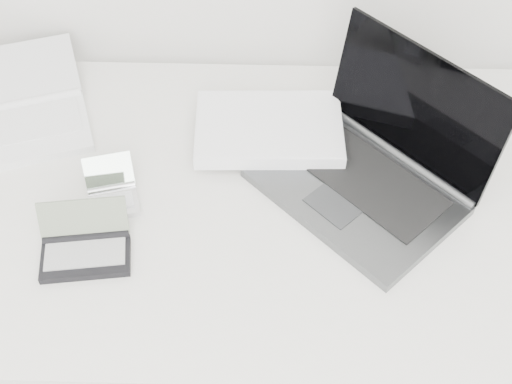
{
  "coord_description": "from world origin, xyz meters",
  "views": [
    {
      "loc": [
        -0.01,
        0.65,
        1.81
      ],
      "look_at": [
        -0.03,
        1.51,
        0.79
      ],
      "focal_mm": 50.0,
      "sensor_mm": 36.0,
      "label": 1
    }
  ],
  "objects_px": {
    "laptop_large": "(332,152)",
    "palmtop_charcoal": "(85,248)",
    "netbook_open_white": "(26,115)",
    "desk": "(271,211)"
  },
  "relations": [
    {
      "from": "netbook_open_white",
      "to": "palmtop_charcoal",
      "type": "bearing_deg",
      "value": -79.54
    },
    {
      "from": "desk",
      "to": "laptop_large",
      "type": "relative_size",
      "value": 2.73
    },
    {
      "from": "laptop_large",
      "to": "palmtop_charcoal",
      "type": "xyz_separation_m",
      "value": [
        -0.46,
        -0.23,
        -0.02
      ]
    },
    {
      "from": "desk",
      "to": "palmtop_charcoal",
      "type": "height_order",
      "value": "palmtop_charcoal"
    },
    {
      "from": "palmtop_charcoal",
      "to": "netbook_open_white",
      "type": "bearing_deg",
      "value": 111.26
    },
    {
      "from": "desk",
      "to": "laptop_large",
      "type": "height_order",
      "value": "laptop_large"
    },
    {
      "from": "palmtop_charcoal",
      "to": "desk",
      "type": "bearing_deg",
      "value": 15.51
    },
    {
      "from": "desk",
      "to": "netbook_open_white",
      "type": "xyz_separation_m",
      "value": [
        -0.53,
        0.2,
        0.06
      ]
    },
    {
      "from": "laptop_large",
      "to": "desk",
      "type": "bearing_deg",
      "value": -98.93
    },
    {
      "from": "netbook_open_white",
      "to": "palmtop_charcoal",
      "type": "xyz_separation_m",
      "value": [
        0.19,
        -0.35,
        -0.0
      ]
    }
  ]
}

